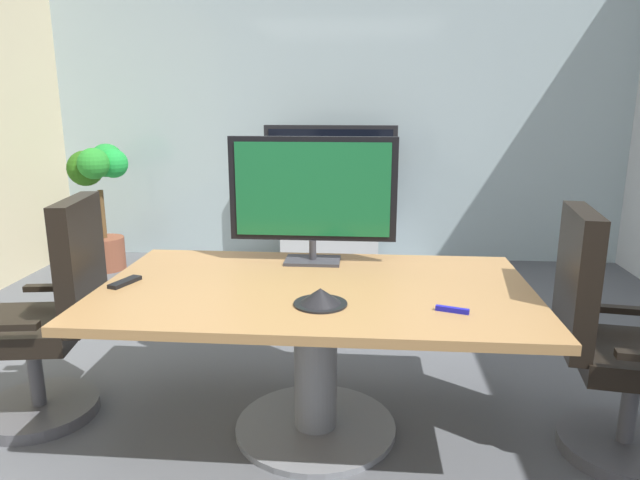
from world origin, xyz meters
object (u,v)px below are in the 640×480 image
object	(u,v)px
office_chair_left	(50,329)
wall_display_unit	(330,220)
conference_table	(315,325)
potted_plant	(100,189)
conference_phone	(320,297)
tv_monitor	(313,193)
remote_control	(125,282)
office_chair_right	(612,356)

from	to	relation	value
office_chair_left	wall_display_unit	distance (m)	2.98
wall_display_unit	conference_table	bearing A→B (deg)	-87.67
potted_plant	office_chair_left	bearing A→B (deg)	-70.24
conference_table	potted_plant	bearing A→B (deg)	131.12
potted_plant	conference_phone	world-z (taller)	potted_plant
conference_table	tv_monitor	xyz separation A→B (m)	(-0.05, 0.39, 0.55)
conference_table	conference_phone	size ratio (longest dim) A/B	8.72
wall_display_unit	conference_phone	bearing A→B (deg)	-87.06
wall_display_unit	potted_plant	bearing A→B (deg)	-172.08
office_chair_left	remote_control	distance (m)	0.51
office_chair_right	tv_monitor	xyz separation A→B (m)	(-1.34, 0.44, 0.62)
office_chair_right	wall_display_unit	distance (m)	3.16
office_chair_right	potted_plant	size ratio (longest dim) A/B	0.95
potted_plant	remote_control	xyz separation A→B (m)	(1.31, -2.53, -0.02)
office_chair_right	tv_monitor	size ratio (longest dim) A/B	1.30
tv_monitor	conference_phone	world-z (taller)	tv_monitor
remote_control	conference_phone	bearing A→B (deg)	6.88
conference_table	wall_display_unit	distance (m)	2.78
conference_table	tv_monitor	distance (m)	0.67
office_chair_right	wall_display_unit	world-z (taller)	wall_display_unit
potted_plant	remote_control	bearing A→B (deg)	-62.65
tv_monitor	office_chair_left	bearing A→B (deg)	-163.98
conference_table	wall_display_unit	size ratio (longest dim) A/B	1.47
wall_display_unit	remote_control	xyz separation A→B (m)	(-0.75, -2.82, 0.29)
office_chair_right	potted_plant	bearing A→B (deg)	61.79
office_chair_right	conference_phone	distance (m)	1.29
office_chair_left	remote_control	world-z (taller)	office_chair_left
office_chair_right	remote_control	xyz separation A→B (m)	(-2.15, 0.01, 0.27)
office_chair_left	office_chair_right	size ratio (longest dim) A/B	1.00
conference_table	remote_control	bearing A→B (deg)	-177.03
remote_control	conference_table	bearing A→B (deg)	21.90
conference_phone	potted_plant	bearing A→B (deg)	129.08
conference_table	conference_phone	world-z (taller)	conference_phone
office_chair_left	office_chair_right	bearing A→B (deg)	79.56
office_chair_left	potted_plant	world-z (taller)	potted_plant
remote_control	tv_monitor	bearing A→B (deg)	46.95
office_chair_right	potted_plant	world-z (taller)	potted_plant
tv_monitor	wall_display_unit	world-z (taller)	tv_monitor
office_chair_left	wall_display_unit	size ratio (longest dim) A/B	0.83
wall_display_unit	tv_monitor	bearing A→B (deg)	-88.44
conference_phone	remote_control	size ratio (longest dim) A/B	1.29
conference_table	office_chair_left	size ratio (longest dim) A/B	1.76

